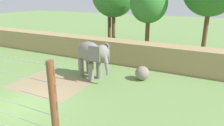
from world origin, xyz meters
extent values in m
plane|color=#6B8E4C|center=(0.00, 0.00, 0.00)|extent=(120.00, 120.00, 0.00)
cube|color=#937F5B|center=(-0.86, 2.96, 0.00)|extent=(5.27, 4.02, 0.01)
cube|color=tan|center=(0.00, 10.01, 1.03)|extent=(36.00, 1.80, 2.06)
cylinder|color=gray|center=(1.74, 5.54, 0.67)|extent=(0.42, 0.42, 1.35)
cylinder|color=gray|center=(1.45, 4.86, 0.67)|extent=(0.42, 0.42, 1.35)
cylinder|color=gray|center=(0.47, 6.09, 0.67)|extent=(0.42, 0.42, 1.35)
cylinder|color=gray|center=(0.18, 5.41, 0.67)|extent=(0.42, 0.42, 1.35)
ellipsoid|color=gray|center=(0.96, 5.47, 2.00)|extent=(2.83, 2.23, 1.54)
ellipsoid|color=gray|center=(2.40, 4.85, 2.27)|extent=(1.29, 1.35, 1.11)
cube|color=gray|center=(2.54, 5.42, 2.27)|extent=(0.65, 0.71, 1.06)
cube|color=gray|center=(2.08, 4.36, 2.27)|extent=(0.87, 0.12, 1.06)
cylinder|color=gray|center=(2.78, 4.69, 1.87)|extent=(0.55, 0.47, 0.60)
cylinder|color=gray|center=(2.89, 4.64, 1.45)|extent=(0.41, 0.37, 0.57)
cylinder|color=gray|center=(2.96, 4.61, 1.05)|extent=(0.26, 0.26, 0.53)
cylinder|color=gray|center=(-0.32, 6.03, 1.91)|extent=(0.31, 0.20, 0.77)
sphere|color=gray|center=(4.77, 6.72, 0.53)|extent=(1.06, 1.06, 1.06)
cylinder|color=brown|center=(4.68, -2.52, 2.03)|extent=(0.27, 0.27, 4.05)
cylinder|color=brown|center=(2.80, 13.74, 1.85)|extent=(0.44, 0.44, 3.71)
ellipsoid|color=#33752D|center=(2.80, 13.74, 5.30)|extent=(3.75, 3.75, 3.94)
cylinder|color=brown|center=(8.23, 15.61, 2.30)|extent=(0.44, 0.44, 4.60)
cylinder|color=brown|center=(-2.08, 15.63, 2.03)|extent=(0.44, 0.44, 4.06)
cylinder|color=brown|center=(-3.09, 16.48, 2.08)|extent=(0.44, 0.44, 4.16)
camera|label=1|loc=(9.41, -7.38, 6.06)|focal=33.71mm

